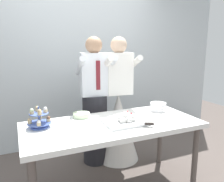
{
  "coord_description": "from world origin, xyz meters",
  "views": [
    {
      "loc": [
        -0.89,
        -2.02,
        1.56
      ],
      "look_at": [
        0.05,
        0.15,
        1.07
      ],
      "focal_mm": 36.36,
      "sensor_mm": 36.0,
      "label": 1
    }
  ],
  "objects_px": {
    "main_cake_tray": "(126,120)",
    "dessert_table": "(113,130)",
    "round_cake": "(81,116)",
    "person_bride": "(118,118)",
    "person_groom": "(95,108)",
    "plate_stack": "(158,107)",
    "cupcake_stand": "(39,119)"
  },
  "relations": [
    {
      "from": "main_cake_tray",
      "to": "round_cake",
      "type": "relative_size",
      "value": 1.76
    },
    {
      "from": "person_groom",
      "to": "main_cake_tray",
      "type": "bearing_deg",
      "value": -84.58
    },
    {
      "from": "round_cake",
      "to": "person_groom",
      "type": "xyz_separation_m",
      "value": [
        0.29,
        0.41,
        -0.06
      ]
    },
    {
      "from": "dessert_table",
      "to": "plate_stack",
      "type": "height_order",
      "value": "plate_stack"
    },
    {
      "from": "cupcake_stand",
      "to": "plate_stack",
      "type": "distance_m",
      "value": 1.38
    },
    {
      "from": "round_cake",
      "to": "person_groom",
      "type": "distance_m",
      "value": 0.5
    },
    {
      "from": "round_cake",
      "to": "person_groom",
      "type": "bearing_deg",
      "value": 54.08
    },
    {
      "from": "dessert_table",
      "to": "person_groom",
      "type": "distance_m",
      "value": 0.69
    },
    {
      "from": "cupcake_stand",
      "to": "main_cake_tray",
      "type": "height_order",
      "value": "cupcake_stand"
    },
    {
      "from": "dessert_table",
      "to": "round_cake",
      "type": "distance_m",
      "value": 0.39
    },
    {
      "from": "plate_stack",
      "to": "person_groom",
      "type": "xyz_separation_m",
      "value": [
        -0.63,
        0.51,
        -0.08
      ]
    },
    {
      "from": "main_cake_tray",
      "to": "person_bride",
      "type": "height_order",
      "value": "person_bride"
    },
    {
      "from": "cupcake_stand",
      "to": "person_groom",
      "type": "distance_m",
      "value": 0.91
    },
    {
      "from": "cupcake_stand",
      "to": "main_cake_tray",
      "type": "xyz_separation_m",
      "value": [
        0.81,
        -0.23,
        -0.05
      ]
    },
    {
      "from": "cupcake_stand",
      "to": "plate_stack",
      "type": "relative_size",
      "value": 1.16
    },
    {
      "from": "dessert_table",
      "to": "person_bride",
      "type": "distance_m",
      "value": 0.74
    },
    {
      "from": "cupcake_stand",
      "to": "main_cake_tray",
      "type": "bearing_deg",
      "value": -16.0
    },
    {
      "from": "main_cake_tray",
      "to": "dessert_table",
      "type": "bearing_deg",
      "value": 148.06
    },
    {
      "from": "person_bride",
      "to": "person_groom",
      "type": "bearing_deg",
      "value": 171.07
    },
    {
      "from": "dessert_table",
      "to": "plate_stack",
      "type": "xyz_separation_m",
      "value": [
        0.67,
        0.18,
        0.12
      ]
    },
    {
      "from": "dessert_table",
      "to": "person_bride",
      "type": "xyz_separation_m",
      "value": [
        0.36,
        0.63,
        -0.12
      ]
    },
    {
      "from": "plate_stack",
      "to": "person_bride",
      "type": "xyz_separation_m",
      "value": [
        -0.32,
        0.46,
        -0.24
      ]
    },
    {
      "from": "dessert_table",
      "to": "round_cake",
      "type": "height_order",
      "value": "round_cake"
    },
    {
      "from": "dessert_table",
      "to": "main_cake_tray",
      "type": "relative_size",
      "value": 4.26
    },
    {
      "from": "cupcake_stand",
      "to": "round_cake",
      "type": "relative_size",
      "value": 0.96
    },
    {
      "from": "dessert_table",
      "to": "person_groom",
      "type": "height_order",
      "value": "person_groom"
    },
    {
      "from": "round_cake",
      "to": "dessert_table",
      "type": "bearing_deg",
      "value": -47.57
    },
    {
      "from": "round_cake",
      "to": "person_bride",
      "type": "xyz_separation_m",
      "value": [
        0.61,
        0.36,
        -0.22
      ]
    },
    {
      "from": "dessert_table",
      "to": "cupcake_stand",
      "type": "height_order",
      "value": "cupcake_stand"
    },
    {
      "from": "person_bride",
      "to": "main_cake_tray",
      "type": "bearing_deg",
      "value": -109.17
    },
    {
      "from": "cupcake_stand",
      "to": "person_bride",
      "type": "height_order",
      "value": "person_bride"
    },
    {
      "from": "main_cake_tray",
      "to": "plate_stack",
      "type": "height_order",
      "value": "main_cake_tray"
    }
  ]
}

